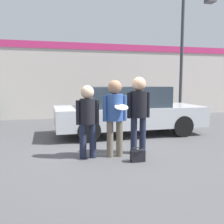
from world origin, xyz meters
TOP-DOWN VIEW (x-y plane):
  - ground_plane at (0.00, 0.00)m, footprint 56.00×56.00m
  - storefront_building at (0.00, 6.11)m, footprint 24.00×0.22m
  - person_left at (-0.58, -0.31)m, footprint 0.51×0.34m
  - person_middle_with_frisbee at (0.02, -0.36)m, footprint 0.54×0.60m
  - person_right at (0.62, -0.25)m, footprint 0.55×0.38m
  - parked_car_near at (1.09, 1.89)m, footprint 4.67×1.81m
  - street_lamp at (4.05, 3.34)m, footprint 1.42×0.35m
  - handbag at (0.39, -0.84)m, footprint 0.30×0.23m

SIDE VIEW (x-z plane):
  - ground_plane at x=0.00m, z-range 0.00..0.00m
  - handbag at x=0.39m, z-range -0.01..0.28m
  - parked_car_near at x=1.09m, z-range 0.00..1.52m
  - person_left at x=-0.58m, z-range 0.14..1.74m
  - person_middle_with_frisbee at x=0.02m, z-range 0.17..1.89m
  - person_right at x=0.62m, z-range 0.19..1.98m
  - storefront_building at x=0.00m, z-range 0.03..3.48m
  - street_lamp at x=4.05m, z-range 0.65..5.74m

